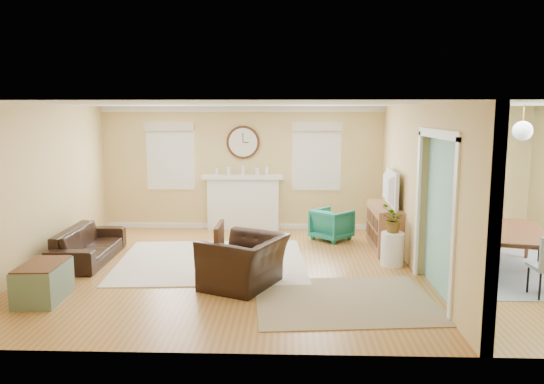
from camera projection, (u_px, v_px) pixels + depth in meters
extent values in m
plane|color=#905D29|center=(322.00, 270.00, 8.43)|extent=(9.00, 9.00, 0.00)
cube|color=tan|center=(314.00, 168.00, 11.20)|extent=(9.00, 0.02, 2.60)
cube|color=tan|center=(341.00, 232.00, 5.27)|extent=(9.00, 0.02, 2.60)
cube|color=tan|center=(38.00, 187.00, 8.39)|extent=(0.02, 6.00, 2.60)
cube|color=white|center=(324.00, 104.00, 8.04)|extent=(9.00, 6.00, 0.02)
cube|color=tan|center=(401.00, 178.00, 9.57)|extent=(0.12, 3.20, 2.60)
cube|color=tan|center=(476.00, 223.00, 5.71)|extent=(0.12, 1.00, 2.60)
cube|color=tan|center=(444.00, 118.00, 6.93)|extent=(0.12, 1.80, 0.40)
cube|color=white|center=(418.00, 204.00, 8.02)|extent=(0.04, 0.12, 2.20)
cube|color=white|center=(454.00, 231.00, 6.24)|extent=(0.04, 0.12, 2.20)
cube|color=white|center=(438.00, 134.00, 6.96)|extent=(0.04, 1.92, 0.12)
cube|color=#7BC3B8|center=(424.00, 189.00, 8.18)|extent=(0.02, 6.00, 2.60)
cube|color=white|center=(243.00, 204.00, 11.24)|extent=(1.50, 0.24, 1.10)
cube|color=white|center=(243.00, 177.00, 11.13)|extent=(1.70, 0.30, 0.08)
cube|color=black|center=(244.00, 205.00, 11.35)|extent=(0.85, 0.02, 0.75)
cube|color=gold|center=(243.00, 210.00, 11.25)|extent=(0.85, 0.02, 0.62)
cylinder|color=#4F2818|center=(243.00, 142.00, 11.14)|extent=(0.70, 0.06, 0.70)
cylinder|color=silver|center=(243.00, 142.00, 11.10)|extent=(0.60, 0.01, 0.60)
cube|color=black|center=(243.00, 138.00, 11.08)|extent=(0.02, 0.01, 0.20)
cube|color=black|center=(246.00, 142.00, 11.09)|extent=(0.12, 0.01, 0.02)
cube|color=white|center=(171.00, 156.00, 11.24)|extent=(0.90, 0.03, 1.30)
cube|color=white|center=(170.00, 156.00, 11.21)|extent=(1.00, 0.04, 1.40)
cube|color=beige|center=(169.00, 126.00, 11.08)|extent=(1.05, 0.10, 0.18)
cube|color=white|center=(317.00, 157.00, 11.14)|extent=(0.90, 0.03, 1.30)
cube|color=white|center=(317.00, 157.00, 11.11)|extent=(1.00, 0.04, 1.40)
cube|color=beige|center=(317.00, 127.00, 10.97)|extent=(1.05, 0.10, 0.18)
cylinder|color=gold|center=(524.00, 114.00, 7.96)|extent=(0.02, 0.02, 0.30)
sphere|color=white|center=(523.00, 131.00, 8.00)|extent=(0.30, 0.30, 0.30)
cube|color=beige|center=(212.00, 261.00, 8.90)|extent=(3.26, 2.88, 0.02)
cube|color=#997F60|center=(344.00, 300.00, 7.04)|extent=(2.52, 2.14, 0.01)
cube|color=gray|center=(508.00, 270.00, 8.36)|extent=(2.23, 2.78, 0.01)
imported|color=black|center=(89.00, 244.00, 8.91)|extent=(0.80, 1.93, 0.56)
imported|color=black|center=(244.00, 262.00, 7.56)|extent=(1.36, 1.43, 0.73)
imported|color=#166454|center=(332.00, 224.00, 10.35)|extent=(0.93, 0.94, 0.61)
cube|color=slate|center=(43.00, 282.00, 7.04)|extent=(0.58, 0.90, 0.48)
cube|color=#4F2818|center=(42.00, 264.00, 7.00)|extent=(0.55, 0.85, 0.02)
cube|color=brown|center=(385.00, 227.00, 9.68)|extent=(0.49, 1.46, 0.80)
cube|color=#4F2818|center=(376.00, 224.00, 9.23)|extent=(0.01, 0.39, 0.22)
cube|color=#4F2818|center=(375.00, 239.00, 9.27)|extent=(0.01, 0.39, 0.22)
cube|color=#4F2818|center=(372.00, 219.00, 9.66)|extent=(0.01, 0.39, 0.22)
cube|color=#4F2818|center=(372.00, 233.00, 9.70)|extent=(0.01, 0.39, 0.22)
cube|color=#4F2818|center=(368.00, 214.00, 10.09)|extent=(0.01, 0.39, 0.22)
cube|color=#4F2818|center=(368.00, 228.00, 10.13)|extent=(0.01, 0.39, 0.22)
imported|color=black|center=(386.00, 188.00, 9.57)|extent=(0.18, 1.13, 0.65)
cylinder|color=white|center=(392.00, 249.00, 8.62)|extent=(0.37, 0.37, 0.55)
imported|color=#337F33|center=(393.00, 219.00, 8.54)|extent=(0.51, 0.53, 0.45)
imported|color=#4F2818|center=(509.00, 250.00, 8.31)|extent=(1.50, 2.10, 0.67)
cube|color=gray|center=(485.00, 226.00, 9.40)|extent=(0.56, 0.56, 0.05)
cube|color=gray|center=(486.00, 211.00, 9.36)|extent=(0.44, 0.18, 0.54)
cylinder|color=black|center=(495.00, 238.00, 9.55)|extent=(0.03, 0.03, 0.45)
cylinder|color=black|center=(496.00, 243.00, 9.21)|extent=(0.03, 0.03, 0.45)
cylinder|color=black|center=(473.00, 237.00, 9.67)|extent=(0.03, 0.03, 0.45)
cylinder|color=black|center=(474.00, 241.00, 9.33)|extent=(0.03, 0.03, 0.45)
cylinder|color=black|center=(540.00, 287.00, 7.00)|extent=(0.03, 0.03, 0.38)
cylinder|color=black|center=(528.00, 280.00, 7.31)|extent=(0.03, 0.03, 0.38)
cube|color=white|center=(472.00, 242.00, 8.32)|extent=(0.51, 0.51, 0.05)
cube|color=white|center=(473.00, 225.00, 8.28)|extent=(0.14, 0.44, 0.52)
cylinder|color=black|center=(458.00, 253.00, 8.57)|extent=(0.03, 0.03, 0.44)
cylinder|color=black|center=(481.00, 255.00, 8.49)|extent=(0.03, 0.03, 0.44)
cylinder|color=black|center=(461.00, 259.00, 8.23)|extent=(0.03, 0.03, 0.44)
cylinder|color=black|center=(485.00, 261.00, 8.15)|extent=(0.03, 0.03, 0.44)
cylinder|color=black|center=(539.00, 256.00, 8.43)|extent=(0.03, 0.03, 0.44)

